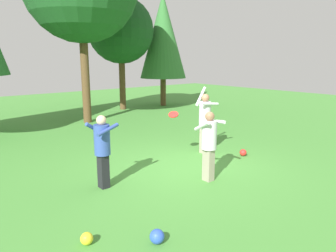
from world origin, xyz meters
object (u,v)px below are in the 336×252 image
(frisbee, at_px, (173,114))
(tree_right, at_px, (121,31))
(ball_red, at_px, (243,153))
(ball_yellow, at_px, (87,239))
(ball_blue, at_px, (157,237))
(person_thrower, at_px, (205,118))
(tree_far_right, at_px, (163,36))
(person_catcher, at_px, (102,146))
(person_bystander, at_px, (209,140))

(frisbee, bearing_deg, tree_right, 66.53)
(ball_red, height_order, ball_yellow, ball_red)
(ball_yellow, distance_m, tree_right, 13.78)
(ball_blue, relative_size, tree_right, 0.04)
(ball_blue, distance_m, tree_right, 13.89)
(ball_yellow, xyz_separation_m, tree_right, (7.43, 10.86, 4.09))
(person_thrower, bearing_deg, frisbee, -0.00)
(ball_yellow, distance_m, tree_far_right, 15.09)
(tree_right, bearing_deg, ball_yellow, -124.38)
(person_catcher, xyz_separation_m, frisbee, (2.44, 0.51, 0.33))
(frisbee, relative_size, tree_right, 0.06)
(frisbee, relative_size, ball_blue, 1.61)
(person_bystander, xyz_separation_m, ball_red, (2.16, 0.65, -0.85))
(person_thrower, xyz_separation_m, ball_blue, (-4.01, -2.86, -0.95))
(person_catcher, bearing_deg, ball_yellow, -137.23)
(person_bystander, relative_size, ball_blue, 7.04)
(person_thrower, xyz_separation_m, tree_far_right, (5.21, 8.36, 2.92))
(ball_blue, distance_m, tree_far_right, 15.03)
(person_bystander, distance_m, tree_right, 11.51)
(person_bystander, bearing_deg, person_thrower, -30.72)
(tree_far_right, bearing_deg, person_catcher, -135.00)
(person_catcher, xyz_separation_m, tree_far_right, (8.78, 8.77, 3.04))
(tree_right, bearing_deg, frisbee, -113.47)
(person_catcher, height_order, ball_blue, person_catcher)
(tree_far_right, bearing_deg, ball_red, -116.14)
(frisbee, bearing_deg, ball_blue, -134.21)
(frisbee, height_order, tree_far_right, tree_far_right)
(tree_right, bearing_deg, ball_red, -101.48)
(person_catcher, bearing_deg, tree_right, 44.04)
(frisbee, distance_m, ball_blue, 4.29)
(ball_red, height_order, tree_far_right, tree_far_right)
(person_thrower, distance_m, ball_yellow, 5.40)
(person_thrower, xyz_separation_m, person_bystander, (-1.52, -1.59, -0.11))
(frisbee, bearing_deg, ball_yellow, -148.25)
(person_thrower, relative_size, ball_blue, 8.53)
(person_thrower, distance_m, person_catcher, 3.59)
(ball_yellow, relative_size, tree_right, 0.03)
(person_catcher, distance_m, ball_red, 4.33)
(frisbee, xyz_separation_m, tree_right, (3.72, 8.57, 2.91))
(ball_red, bearing_deg, tree_right, 78.52)
(ball_blue, height_order, tree_right, tree_right)
(person_catcher, relative_size, person_bystander, 1.00)
(frisbee, xyz_separation_m, ball_red, (1.77, -1.04, -1.18))
(person_thrower, height_order, person_bystander, person_thrower)
(frisbee, distance_m, ball_red, 2.36)
(ball_red, bearing_deg, tree_far_right, 63.86)
(ball_yellow, height_order, tree_far_right, tree_far_right)
(person_thrower, bearing_deg, tree_right, -101.61)
(person_catcher, height_order, person_bystander, person_bystander)
(ball_yellow, bearing_deg, ball_blue, -38.24)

